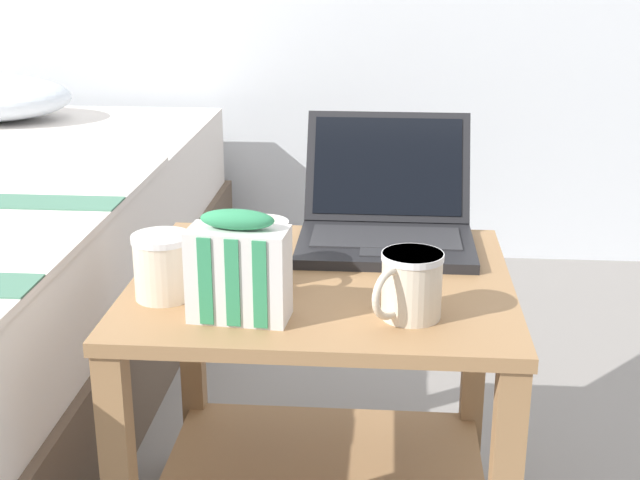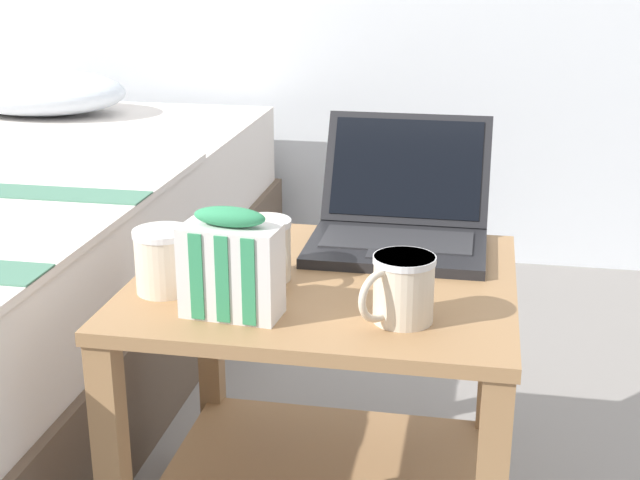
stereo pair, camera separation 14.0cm
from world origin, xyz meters
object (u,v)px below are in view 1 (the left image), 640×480
(laptop, at_px, (386,218))
(snack_bag, at_px, (239,270))
(mug_front_left, at_px, (164,262))
(mug_mid_center, at_px, (264,249))
(cell_phone, at_px, (233,240))
(mug_front_right, at_px, (410,282))

(laptop, height_order, snack_bag, laptop)
(snack_bag, bearing_deg, mug_front_left, 150.44)
(mug_mid_center, height_order, cell_phone, mug_mid_center)
(snack_bag, distance_m, cell_phone, 0.35)
(mug_mid_center, height_order, snack_bag, snack_bag)
(cell_phone, bearing_deg, snack_bag, -78.42)
(mug_mid_center, bearing_deg, cell_phone, 113.99)
(laptop, xyz_separation_m, mug_mid_center, (-0.20, -0.22, 0.01))
(mug_front_right, xyz_separation_m, snack_bag, (-0.25, -0.02, 0.02))
(laptop, xyz_separation_m, mug_front_right, (0.04, -0.35, 0.01))
(laptop, distance_m, mug_mid_center, 0.30)
(mug_mid_center, xyz_separation_m, snack_bag, (-0.02, -0.15, 0.02))
(mug_front_left, relative_size, cell_phone, 0.83)
(laptop, distance_m, snack_bag, 0.43)
(laptop, relative_size, mug_front_right, 2.83)
(mug_front_left, distance_m, snack_bag, 0.15)
(laptop, relative_size, mug_front_left, 2.53)
(mug_mid_center, bearing_deg, mug_front_left, -152.47)
(snack_bag, xyz_separation_m, cell_phone, (-0.07, 0.34, -0.07))
(mug_front_right, xyz_separation_m, cell_phone, (-0.32, 0.32, -0.05))
(laptop, xyz_separation_m, cell_phone, (-0.28, -0.03, -0.04))
(mug_front_right, bearing_deg, cell_phone, 135.05)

